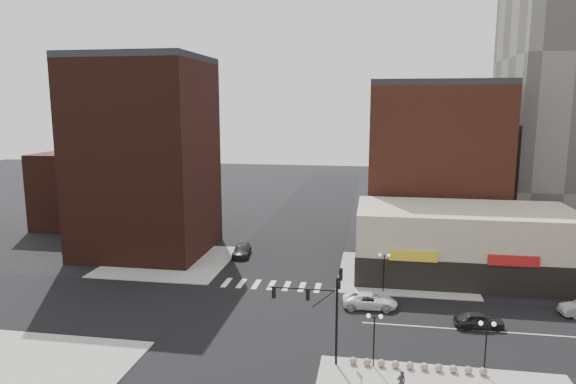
# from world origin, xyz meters

# --- Properties ---
(ground) EXTENTS (240.00, 240.00, 0.00)m
(ground) POSITION_xyz_m (0.00, 0.00, 0.00)
(ground) COLOR black
(ground) RESTS_ON ground
(road_ew) EXTENTS (200.00, 14.00, 0.02)m
(road_ew) POSITION_xyz_m (0.00, 0.00, 0.01)
(road_ew) COLOR black
(road_ew) RESTS_ON ground
(road_ns) EXTENTS (14.00, 200.00, 0.02)m
(road_ns) POSITION_xyz_m (0.00, 0.00, 0.01)
(road_ns) COLOR black
(road_ns) RESTS_ON ground
(sidewalk_nw) EXTENTS (15.00, 15.00, 0.12)m
(sidewalk_nw) POSITION_xyz_m (-14.50, 14.50, 0.06)
(sidewalk_nw) COLOR gray
(sidewalk_nw) RESTS_ON ground
(sidewalk_ne) EXTENTS (15.00, 15.00, 0.12)m
(sidewalk_ne) POSITION_xyz_m (14.50, 14.50, 0.06)
(sidewalk_ne) COLOR gray
(sidewalk_ne) RESTS_ON ground
(sidewalk_sw) EXTENTS (15.00, 15.00, 0.12)m
(sidewalk_sw) POSITION_xyz_m (-14.50, -14.50, 0.06)
(sidewalk_sw) COLOR gray
(sidewalk_sw) RESTS_ON ground
(building_nw) EXTENTS (16.00, 15.00, 25.00)m
(building_nw) POSITION_xyz_m (-19.00, 18.50, 12.50)
(building_nw) COLOR #351710
(building_nw) RESTS_ON ground
(building_nw_low) EXTENTS (20.00, 18.00, 12.00)m
(building_nw_low) POSITION_xyz_m (-32.00, 34.00, 6.00)
(building_nw_low) COLOR #351710
(building_nw_low) RESTS_ON ground
(building_ne_midrise) EXTENTS (18.00, 15.00, 22.00)m
(building_ne_midrise) POSITION_xyz_m (19.00, 29.50, 11.00)
(building_ne_midrise) COLOR #602B1D
(building_ne_midrise) RESTS_ON ground
(building_ne_row) EXTENTS (24.20, 12.20, 8.00)m
(building_ne_row) POSITION_xyz_m (21.00, 15.00, 3.30)
(building_ne_row) COLOR beige
(building_ne_row) RESTS_ON ground
(traffic_signal) EXTENTS (5.59, 3.09, 7.77)m
(traffic_signal) POSITION_xyz_m (7.24, -7.83, 4.96)
(traffic_signal) COLOR black
(traffic_signal) RESTS_ON ground
(street_lamp_se_a) EXTENTS (1.22, 0.32, 4.16)m
(street_lamp_se_a) POSITION_xyz_m (11.00, -8.00, 3.29)
(street_lamp_se_a) COLOR black
(street_lamp_se_a) RESTS_ON sidewalk_se
(street_lamp_se_b) EXTENTS (1.22, 0.32, 4.16)m
(street_lamp_se_b) POSITION_xyz_m (19.00, -8.00, 3.29)
(street_lamp_se_b) COLOR black
(street_lamp_se_b) RESTS_ON sidewalk_se
(street_lamp_ne) EXTENTS (1.22, 0.32, 4.16)m
(street_lamp_ne) POSITION_xyz_m (12.00, 8.00, 3.29)
(street_lamp_ne) COLOR black
(street_lamp_ne) RESTS_ON sidewalk_ne
(bollard_row) EXTENTS (10.03, 0.58, 0.58)m
(bollard_row) POSITION_xyz_m (14.23, -8.00, 0.41)
(bollard_row) COLOR gray
(bollard_row) RESTS_ON sidewalk_se
(white_suv) EXTENTS (5.43, 2.74, 1.47)m
(white_suv) POSITION_xyz_m (10.65, 3.64, 0.74)
(white_suv) COLOR silver
(white_suv) RESTS_ON ground
(dark_sedan_east) EXTENTS (4.43, 2.13, 1.46)m
(dark_sedan_east) POSITION_xyz_m (20.26, 0.62, 0.73)
(dark_sedan_east) COLOR black
(dark_sedan_east) RESTS_ON ground
(dark_sedan_north) EXTENTS (2.74, 5.43, 1.51)m
(dark_sedan_north) POSITION_xyz_m (-6.10, 18.45, 0.76)
(dark_sedan_north) COLOR black
(dark_sedan_north) RESTS_ON ground
(pedestrian) EXTENTS (0.75, 0.62, 1.75)m
(pedestrian) POSITION_xyz_m (12.88, -11.60, 1.00)
(pedestrian) COLOR #28252B
(pedestrian) RESTS_ON sidewalk_se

